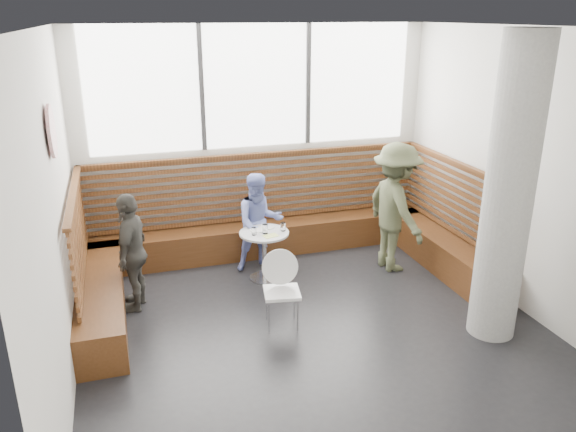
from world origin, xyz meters
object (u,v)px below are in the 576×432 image
object	(u,v)px
cafe_table	(264,245)
cafe_chair	(280,283)
concrete_column	(509,193)
adult_man	(395,207)
child_left	(132,252)
child_back	(259,222)

from	to	relation	value
cafe_table	cafe_chair	size ratio (longest dim) A/B	0.77
concrete_column	adult_man	size ratio (longest dim) A/B	1.83
concrete_column	cafe_table	bearing A→B (deg)	135.70
cafe_chair	child_left	distance (m)	1.78
child_back	cafe_table	bearing A→B (deg)	-93.78
concrete_column	child_left	xyz separation A→B (m)	(-3.71, 1.73, -0.89)
concrete_column	child_back	xyz separation A→B (m)	(-2.03, 2.33, -0.93)
cafe_table	child_left	xyz separation A→B (m)	(-1.66, -0.27, 0.24)
concrete_column	child_back	size ratio (longest dim) A/B	2.37
cafe_chair	adult_man	bearing A→B (deg)	37.14
child_back	child_left	distance (m)	1.79
cafe_chair	child_back	size ratio (longest dim) A/B	0.63
concrete_column	cafe_chair	size ratio (longest dim) A/B	3.74
cafe_chair	child_left	world-z (taller)	child_left
child_left	adult_man	bearing A→B (deg)	109.89
adult_man	child_back	world-z (taller)	adult_man
cafe_chair	child_back	xyz separation A→B (m)	(0.15, 1.48, 0.17)
cafe_chair	child_back	bearing A→B (deg)	94.25
concrete_column	child_back	world-z (taller)	concrete_column
concrete_column	child_left	distance (m)	4.18
adult_man	child_left	world-z (taller)	adult_man
cafe_table	child_back	size ratio (longest dim) A/B	0.49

